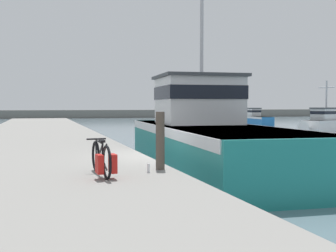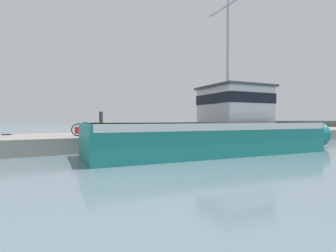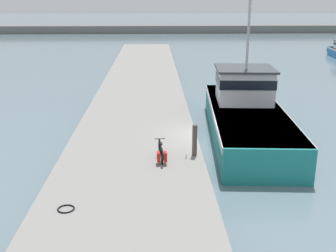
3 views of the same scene
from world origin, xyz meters
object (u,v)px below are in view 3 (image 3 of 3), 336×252
Objects in this scene: fishing_boat_main at (245,112)px; bicycle_touring at (161,153)px; water_bottle_by_bike at (186,156)px; mooring_post at (195,140)px.

fishing_boat_main is 7.72m from bicycle_touring.
water_bottle_by_bike is (1.07, 0.24, -0.26)m from bicycle_touring.
fishing_boat_main is at bearing 57.15° from water_bottle_by_bike.
water_bottle_by_bike is at bearing -119.05° from fishing_boat_main.
bicycle_touring is at bearing -167.21° from water_bottle_by_bike.
mooring_post reaches higher than bicycle_touring.
mooring_post is (1.46, 0.61, 0.33)m from bicycle_touring.
fishing_boat_main is 6.91m from water_bottle_by_bike.
bicycle_touring is 1.13m from water_bottle_by_bike.
fishing_boat_main reaches higher than water_bottle_by_bike.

